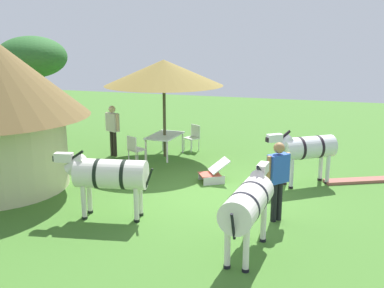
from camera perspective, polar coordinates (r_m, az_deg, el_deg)
The scene contains 13 objects.
ground_plane at distance 11.60m, azimuth 2.44°, elevation -6.29°, with size 36.00×36.00×0.00m, color #41732A.
shade_umbrella at distance 14.53m, azimuth -3.64°, elevation 9.11°, with size 3.86×3.86×3.21m.
patio_dining_table at distance 14.86m, azimuth -3.51°, elevation 0.87°, with size 1.51×0.95×0.74m.
patio_chair_east_end at distance 14.12m, azimuth -7.37°, elevation -0.49°, with size 0.58×0.59×0.90m.
patio_chair_near_hut at distance 15.67m, azimuth 0.17°, elevation 1.06°, with size 0.59×0.60×0.90m.
guest_beside_umbrella at distance 15.04m, azimuth -10.13°, elevation 2.29°, with size 0.37×0.57×1.71m.
standing_watcher at distance 9.77m, azimuth 10.94°, elevation -3.83°, with size 0.51×0.48×1.77m.
striped_lounge_chair at distance 12.40m, azimuth 2.76°, elevation -3.70°, with size 0.87×0.96×0.64m.
zebra_nearest_camera at distance 8.28m, azimuth 7.23°, elevation -7.47°, with size 2.34×0.76×1.54m.
zebra_by_umbrella at distance 9.96m, azimuth -10.62°, elevation -3.87°, with size 0.91×2.23×1.54m.
zebra_toward_hut at distance 12.33m, azimuth 14.39°, elevation -0.58°, with size 1.47×1.84×1.56m.
acacia_tree_behind_hut at distance 17.48m, azimuth -19.82°, elevation 10.34°, with size 2.51×2.51×3.95m.
brick_patio_kerb at distance 13.47m, azimuth 22.12°, elevation -4.27°, with size 2.80×0.36×0.08m, color #9F5A4D.
Camera 1 is at (-10.54, -2.76, 3.99)m, focal length 41.64 mm.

